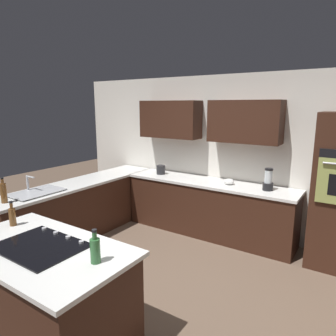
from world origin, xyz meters
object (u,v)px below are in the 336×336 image
Objects in this scene: mixing_bowl at (229,182)px; kettle at (161,170)px; dish_soap_bottle at (4,192)px; oil_bottle at (12,216)px; sink_unit at (36,192)px; cooktop at (41,246)px; second_bottle at (95,250)px; blender at (268,181)px.

kettle reaches higher than mixing_bowl.
oil_bottle is at bearing 156.51° from dish_soap_bottle.
cooktop is (-1.53, 0.96, -0.01)m from sink_unit.
cooktop is 3.02m from kettle.
sink_unit reaches higher than cooktop.
sink_unit reaches higher than mixing_bowl.
sink_unit is 0.50m from dish_soap_bottle.
mixing_bowl is at bearing -88.78° from second_bottle.
cooktop is 2.28× the size of dish_soap_bottle.
kettle is at bearing -64.46° from second_bottle.
mixing_bowl is (-2.08, -1.96, 0.03)m from sink_unit.
cooktop is at bearing 161.76° from dish_soap_bottle.
cooktop is 2.97m from mixing_bowl.
dish_soap_bottle reaches higher than second_bottle.
mixing_bowl is at bearing -136.71° from sink_unit.
sink_unit is at bearing -32.26° from cooktop.
mixing_bowl is (-0.55, -2.92, 0.04)m from cooktop.
oil_bottle is 0.94× the size of second_bottle.
mixing_bowl is 0.62× the size of oil_bottle.
blender reaches higher than mixing_bowl.
kettle is (0.75, -2.92, 0.07)m from cooktop.
oil_bottle is (1.21, 2.79, 0.06)m from mixing_bowl.
sink_unit is at bearing -83.05° from dish_soap_bottle.
second_bottle reaches higher than sink_unit.
oil_bottle is at bearing 56.99° from blender.
second_bottle is (-1.27, 0.06, 0.01)m from oil_bottle.
sink_unit reaches higher than kettle.
oil_bottle is at bearing 91.80° from kettle.
kettle is at bearing -111.68° from sink_unit.
blender is at bearing -100.73° from second_bottle.
sink_unit is at bearing -22.57° from second_bottle.
sink_unit is 1.20m from oil_bottle.
second_bottle reaches higher than oil_bottle.
cooktop is at bearing 104.38° from kettle.
cooktop is 2.74× the size of second_bottle.
cooktop is 4.70× the size of kettle.
blender is (-1.15, -2.92, 0.13)m from cooktop.
oil_bottle is (1.81, 2.79, -0.04)m from blender.
second_bottle is (-2.08, 0.41, -0.03)m from dish_soap_bottle.
kettle is at bearing -88.20° from oil_bottle.
oil_bottle is at bearing -2.60° from second_bottle.
second_bottle is (-2.14, 0.89, 0.09)m from sink_unit.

